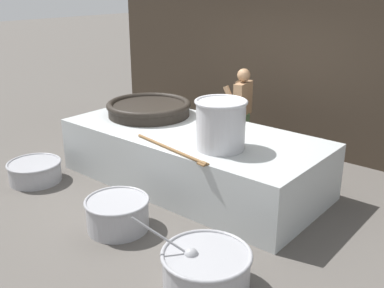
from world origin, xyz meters
TOP-DOWN VIEW (x-y plane):
  - ground_plane at (0.00, 0.00)m, footprint 60.00×60.00m
  - back_wall at (0.00, 2.41)m, footprint 7.54×0.24m
  - hearth_platform at (0.00, 0.00)m, footprint 3.93×1.80m
  - giant_wok_near at (-1.06, 0.18)m, footprint 1.38×1.38m
  - stock_pot at (0.75, -0.32)m, footprint 0.69×0.69m
  - stirring_paddle at (0.35, -0.81)m, footprint 1.40×0.30m
  - cook at (-0.01, 1.32)m, footprint 0.41×0.61m
  - prep_bowl_vegetables at (1.73, -1.86)m, footprint 1.05×0.91m
  - prep_bowl_meat at (-1.88, -1.51)m, footprint 0.81×0.81m
  - prep_bowl_extra at (0.17, -1.63)m, footprint 0.80×0.80m

SIDE VIEW (x-z plane):
  - ground_plane at x=0.00m, z-range 0.00..0.00m
  - prep_bowl_meat at x=-1.88m, z-range 0.02..0.33m
  - prep_bowl_extra at x=0.17m, z-range 0.02..0.42m
  - prep_bowl_vegetables at x=1.73m, z-range -0.16..0.63m
  - hearth_platform at x=0.00m, z-range 0.00..0.83m
  - cook at x=-0.01m, z-range 0.06..1.62m
  - stirring_paddle at x=0.35m, z-range 0.83..0.87m
  - giant_wok_near at x=-1.06m, z-range 0.84..1.07m
  - stock_pot at x=0.75m, z-range 0.84..1.49m
  - back_wall at x=0.00m, z-range 0.00..3.85m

